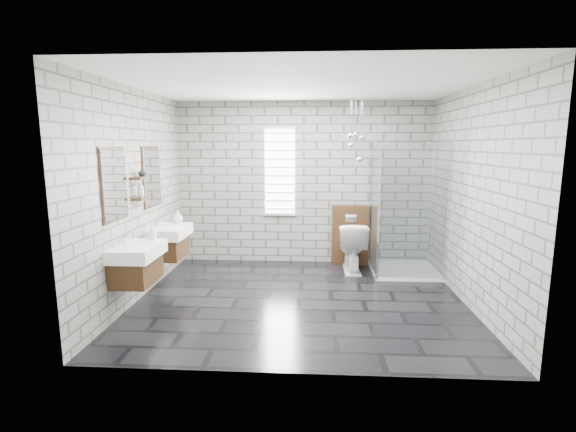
# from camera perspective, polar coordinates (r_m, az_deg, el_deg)

# --- Properties ---
(floor) EXTENTS (4.20, 3.60, 0.02)m
(floor) POSITION_cam_1_polar(r_m,az_deg,el_deg) (5.56, 1.63, -11.39)
(floor) COLOR black
(floor) RESTS_ON ground
(ceiling) EXTENTS (4.20, 3.60, 0.02)m
(ceiling) POSITION_cam_1_polar(r_m,az_deg,el_deg) (5.24, 1.78, 17.60)
(ceiling) COLOR white
(ceiling) RESTS_ON wall_back
(wall_back) EXTENTS (4.20, 0.02, 2.70)m
(wall_back) POSITION_cam_1_polar(r_m,az_deg,el_deg) (7.03, 2.15, 4.47)
(wall_back) COLOR gray
(wall_back) RESTS_ON floor
(wall_front) EXTENTS (4.20, 0.02, 2.70)m
(wall_front) POSITION_cam_1_polar(r_m,az_deg,el_deg) (3.44, 0.77, -1.02)
(wall_front) COLOR gray
(wall_front) RESTS_ON floor
(wall_left) EXTENTS (0.02, 3.60, 2.70)m
(wall_left) POSITION_cam_1_polar(r_m,az_deg,el_deg) (5.69, -20.07, 2.66)
(wall_left) COLOR gray
(wall_left) RESTS_ON floor
(wall_right) EXTENTS (0.02, 3.60, 2.70)m
(wall_right) POSITION_cam_1_polar(r_m,az_deg,el_deg) (5.58, 23.93, 2.28)
(wall_right) COLOR gray
(wall_right) RESTS_ON floor
(vanity_left) EXTENTS (0.47, 0.70, 1.57)m
(vanity_left) POSITION_cam_1_polar(r_m,az_deg,el_deg) (5.16, -20.32, -4.74)
(vanity_left) COLOR #3F2613
(vanity_left) RESTS_ON wall_left
(vanity_right) EXTENTS (0.47, 0.70, 1.57)m
(vanity_right) POSITION_cam_1_polar(r_m,az_deg,el_deg) (6.17, -16.20, -2.23)
(vanity_right) COLOR #3F2613
(vanity_right) RESTS_ON wall_left
(shelf_lower) EXTENTS (0.14, 0.30, 0.03)m
(shelf_lower) POSITION_cam_1_polar(r_m,az_deg,el_deg) (5.62, -19.50, 2.30)
(shelf_lower) COLOR #3F2613
(shelf_lower) RESTS_ON wall_left
(shelf_upper) EXTENTS (0.14, 0.30, 0.03)m
(shelf_upper) POSITION_cam_1_polar(r_m,az_deg,el_deg) (5.60, -19.65, 4.94)
(shelf_upper) COLOR #3F2613
(shelf_upper) RESTS_ON wall_left
(window) EXTENTS (0.56, 0.05, 1.48)m
(window) POSITION_cam_1_polar(r_m,az_deg,el_deg) (7.00, -1.14, 6.10)
(window) COLOR white
(window) RESTS_ON wall_back
(cistern_panel) EXTENTS (0.60, 0.20, 1.00)m
(cistern_panel) POSITION_cam_1_polar(r_m,az_deg,el_deg) (7.07, 8.46, -2.57)
(cistern_panel) COLOR #3F2613
(cistern_panel) RESTS_ON floor
(flush_plate) EXTENTS (0.18, 0.01, 0.12)m
(flush_plate) POSITION_cam_1_polar(r_m,az_deg,el_deg) (6.91, 8.59, -0.32)
(flush_plate) COLOR silver
(flush_plate) RESTS_ON cistern_panel
(shower_enclosure) EXTENTS (1.00, 1.00, 2.03)m
(shower_enclosure) POSITION_cam_1_polar(r_m,az_deg,el_deg) (6.68, 14.99, -3.50)
(shower_enclosure) COLOR white
(shower_enclosure) RESTS_ON floor
(pendant_cluster) EXTENTS (0.28, 0.20, 0.97)m
(pendant_cluster) POSITION_cam_1_polar(r_m,az_deg,el_deg) (6.58, 9.23, 10.00)
(pendant_cluster) COLOR silver
(pendant_cluster) RESTS_ON ceiling
(toilet) EXTENTS (0.45, 0.78, 0.79)m
(toilet) POSITION_cam_1_polar(r_m,az_deg,el_deg) (6.72, 8.72, -4.15)
(toilet) COLOR white
(toilet) RESTS_ON floor
(soap_bottle_a) EXTENTS (0.09, 0.09, 0.18)m
(soap_bottle_a) POSITION_cam_1_polar(r_m,az_deg,el_deg) (5.34, -18.07, -2.11)
(soap_bottle_a) COLOR #B2B2B2
(soap_bottle_a) RESTS_ON vanity_left
(soap_bottle_b) EXTENTS (0.18, 0.18, 0.19)m
(soap_bottle_b) POSITION_cam_1_polar(r_m,az_deg,el_deg) (6.39, -14.86, -0.07)
(soap_bottle_b) COLOR #B2B2B2
(soap_bottle_b) RESTS_ON vanity_right
(soap_bottle_c) EXTENTS (0.09, 0.09, 0.21)m
(soap_bottle_c) POSITION_cam_1_polar(r_m,az_deg,el_deg) (5.60, -19.50, 3.51)
(soap_bottle_c) COLOR #B2B2B2
(soap_bottle_c) RESTS_ON shelf_lower
(vase) EXTENTS (0.13, 0.13, 0.10)m
(vase) POSITION_cam_1_polar(r_m,az_deg,el_deg) (5.64, -19.35, 5.66)
(vase) COLOR #B2B2B2
(vase) RESTS_ON shelf_upper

